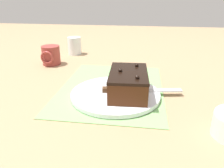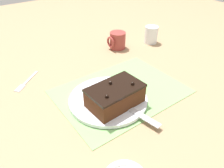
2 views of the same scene
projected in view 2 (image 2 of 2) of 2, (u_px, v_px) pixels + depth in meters
name	position (u px, v px, depth m)	size (l,w,h in m)	color
ground_plane	(120.00, 91.00, 0.82)	(3.00, 3.00, 0.00)	#9E7F5B
placemat_woven	(120.00, 91.00, 0.82)	(0.46, 0.34, 0.00)	#7AB266
cake_plate	(108.00, 99.00, 0.76)	(0.27, 0.27, 0.01)	white
chocolate_cake	(115.00, 95.00, 0.72)	(0.19, 0.12, 0.08)	#472614
serving_knife	(118.00, 101.00, 0.74)	(0.07, 0.25, 0.01)	#472D19
drinking_glass	(151.00, 35.00, 1.16)	(0.07, 0.07, 0.09)	white
coffee_mug	(117.00, 40.00, 1.10)	(0.09, 0.08, 0.08)	#993833
dessert_fork	(26.00, 82.00, 0.86)	(0.12, 0.11, 0.01)	#B7BABF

